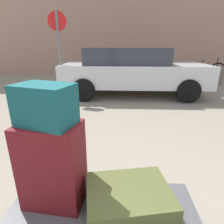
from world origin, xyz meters
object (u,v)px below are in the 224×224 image
suitcase_maroon_rear_right (53,165)px  parked_car (132,70)px  bollard_kerb_mid (219,77)px  no_parking_sign (59,47)px  suitcase_olive_stacked_top (128,202)px  luggage_cart (102,222)px  bollard_kerb_near (186,77)px  bicycle_leaning (206,70)px  duffel_bag_teal_topmost_pile (45,105)px

suitcase_maroon_rear_right → parked_car: 4.87m
parked_car → bollard_kerb_mid: size_ratio=6.55×
bollard_kerb_mid → no_parking_sign: 6.06m
no_parking_sign → suitcase_maroon_rear_right: bearing=-73.2°
suitcase_maroon_rear_right → suitcase_olive_stacked_top: size_ratio=1.13×
suitcase_olive_stacked_top → luggage_cart: bearing=174.5°
suitcase_olive_stacked_top → suitcase_maroon_rear_right: bearing=158.6°
bollard_kerb_mid → bollard_kerb_near: bearing=180.0°
parked_car → no_parking_sign: 2.23m
suitcase_maroon_rear_right → bicycle_leaning: (4.56, 8.57, -0.29)m
suitcase_olive_stacked_top → no_parking_sign: 4.85m
parked_car → bollard_kerb_mid: (3.48, 1.68, -0.43)m
duffel_bag_teal_topmost_pile → bicycle_leaning: bearing=78.4°
no_parking_sign → suitcase_olive_stacked_top: bearing=-67.2°
luggage_cart → duffel_bag_teal_topmost_pile: duffel_bag_teal_topmost_pile is taller
bicycle_leaning → bollard_kerb_mid: size_ratio=2.63×
duffel_bag_teal_topmost_pile → bollard_kerb_mid: duffel_bag_teal_topmost_pile is taller
suitcase_maroon_rear_right → parked_car: parked_car is taller
suitcase_olive_stacked_top → no_parking_sign: bearing=101.7°
bollard_kerb_near → bollard_kerb_mid: 1.30m
parked_car → bicycle_leaning: parked_car is taller
bicycle_leaning → luggage_cart: bearing=-115.8°
luggage_cart → duffel_bag_teal_topmost_pile: (-0.36, 0.12, 0.84)m
luggage_cart → suitcase_olive_stacked_top: size_ratio=2.43×
suitcase_maroon_rear_right → bollard_kerb_near: bearing=71.2°
luggage_cart → bicycle_leaning: (4.20, 8.69, 0.10)m
luggage_cart → bicycle_leaning: bicycle_leaning is taller
bicycle_leaning → bollard_kerb_near: bicycle_leaning is taller
luggage_cart → bicycle_leaning: size_ratio=0.79×
duffel_bag_teal_topmost_pile → bollard_kerb_near: bearing=82.0°
suitcase_maroon_rear_right → bollard_kerb_near: size_ratio=0.96×
luggage_cart → bollard_kerb_mid: (3.88, 6.61, 0.06)m
suitcase_olive_stacked_top → bicycle_leaning: bearing=54.0°
parked_car → bicycle_leaning: size_ratio=2.49×
luggage_cart → suitcase_maroon_rear_right: suitcase_maroon_rear_right is taller
bollard_kerb_near → bollard_kerb_mid: (1.30, 0.00, 0.00)m
luggage_cart → suitcase_maroon_rear_right: bearing=162.1°
bicycle_leaning → bollard_kerb_mid: bearing=-98.7°
suitcase_maroon_rear_right → bollard_kerb_near: suitcase_maroon_rear_right is taller
duffel_bag_teal_topmost_pile → parked_car: 4.88m
bollard_kerb_mid → no_parking_sign: size_ratio=0.28×
suitcase_olive_stacked_top → parked_car: size_ratio=0.13×
parked_car → suitcase_olive_stacked_top: bearing=-92.5°
suitcase_maroon_rear_right → no_parking_sign: size_ratio=0.27×
bollard_kerb_mid → luggage_cart: bearing=-120.4°
luggage_cart → bollard_kerb_near: (2.58, 6.61, 0.06)m
duffel_bag_teal_topmost_pile → suitcase_maroon_rear_right: bearing=0.0°
suitcase_olive_stacked_top → duffel_bag_teal_topmost_pile: (-0.55, 0.10, 0.66)m
duffel_bag_teal_topmost_pile → bollard_kerb_near: size_ratio=0.55×
suitcase_maroon_rear_right → duffel_bag_teal_topmost_pile: (0.00, 0.00, 0.45)m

